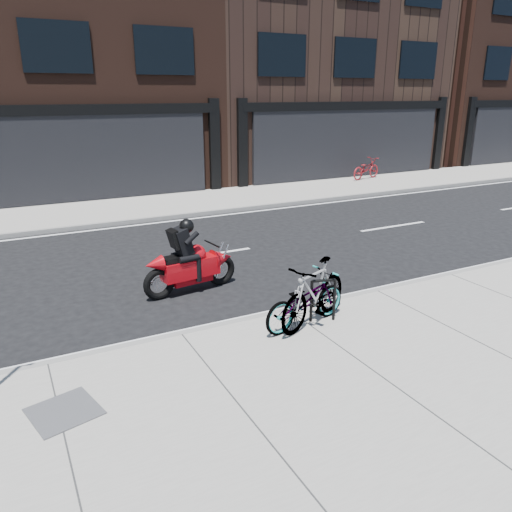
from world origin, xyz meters
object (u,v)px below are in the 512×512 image
bicycle_front (305,300)px  bicycle_rear (314,293)px  bicycle_far (366,169)px  utility_grate (64,411)px  motorcycle (194,262)px  bike_rack (323,296)px

bicycle_front → bicycle_rear: 0.20m
bicycle_far → utility_grate: bearing=114.9°
bicycle_rear → bicycle_far: bearing=114.5°
bicycle_rear → bicycle_far: size_ratio=1.03×
motorcycle → utility_grate: motorcycle is taller
bicycle_far → bicycle_front: bearing=122.3°
bicycle_rear → bicycle_far: (10.21, 11.21, -0.08)m
bicycle_front → motorcycle: motorcycle is taller
bike_rack → utility_grate: size_ratio=1.00×
motorcycle → bicycle_front: bearing=-77.0°
utility_grate → bicycle_far: bearing=39.8°
bicycle_rear → utility_grate: bicycle_rear is taller
bicycle_front → bicycle_rear: bearing=-101.2°
bike_rack → motorcycle: motorcycle is taller
bicycle_front → bicycle_rear: bicycle_rear is taller
utility_grate → motorcycle: bearing=48.2°
bicycle_rear → motorcycle: motorcycle is taller
bike_rack → bicycle_rear: 0.21m
bike_rack → motorcycle: size_ratio=0.37×
bicycle_front → bicycle_far: size_ratio=0.96×
bicycle_rear → bike_rack: bearing=66.8°
bike_rack → utility_grate: (-4.22, -0.68, -0.43)m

